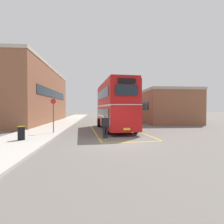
# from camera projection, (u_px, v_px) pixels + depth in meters

# --- Properties ---
(ground_plane) EXTENTS (135.60, 135.60, 0.00)m
(ground_plane) POSITION_uv_depth(u_px,v_px,m) (107.00, 123.00, 25.69)
(ground_plane) COLOR #66605B
(sidewalk_left) EXTENTS (4.00, 57.60, 0.14)m
(sidewalk_left) POSITION_uv_depth(u_px,v_px,m) (64.00, 122.00, 27.55)
(sidewalk_left) COLOR #B2ADA3
(sidewalk_left) RESTS_ON ground
(brick_building_left) EXTENTS (5.84, 20.92, 8.29)m
(brick_building_left) POSITION_uv_depth(u_px,v_px,m) (35.00, 95.00, 27.30)
(brick_building_left) COLOR brown
(brick_building_left) RESTS_ON ground
(depot_building_right) EXTENTS (7.12, 15.58, 4.93)m
(depot_building_right) POSITION_uv_depth(u_px,v_px,m) (159.00, 106.00, 30.39)
(depot_building_right) COLOR brown
(depot_building_right) RESTS_ON ground
(double_decker_bus) EXTENTS (3.52, 9.85, 4.75)m
(double_decker_bus) POSITION_uv_depth(u_px,v_px,m) (114.00, 105.00, 18.31)
(double_decker_bus) COLOR black
(double_decker_bus) RESTS_ON ground
(single_deck_bus) EXTENTS (3.43, 8.63, 3.02)m
(single_deck_bus) POSITION_uv_depth(u_px,v_px,m) (124.00, 111.00, 32.74)
(single_deck_bus) COLOR black
(single_deck_bus) RESTS_ON ground
(pedestrian_boarding) EXTENTS (0.55, 0.42, 1.76)m
(pedestrian_boarding) POSITION_uv_depth(u_px,v_px,m) (105.00, 124.00, 13.16)
(pedestrian_boarding) COLOR black
(pedestrian_boarding) RESTS_ON ground
(litter_bin) EXTENTS (0.47, 0.47, 0.90)m
(litter_bin) POSITION_uv_depth(u_px,v_px,m) (21.00, 133.00, 11.70)
(litter_bin) COLOR black
(litter_bin) RESTS_ON sidewalk_left
(bus_stop_sign) EXTENTS (0.44, 0.08, 2.87)m
(bus_stop_sign) POSITION_uv_depth(u_px,v_px,m) (53.00, 112.00, 15.18)
(bus_stop_sign) COLOR #4C4C51
(bus_stop_sign) RESTS_ON sidewalk_left
(bay_marking_yellow) EXTENTS (5.34, 12.06, 0.01)m
(bay_marking_yellow) POSITION_uv_depth(u_px,v_px,m) (117.00, 132.00, 16.53)
(bay_marking_yellow) COLOR gold
(bay_marking_yellow) RESTS_ON ground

